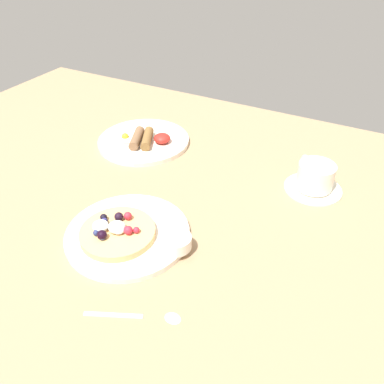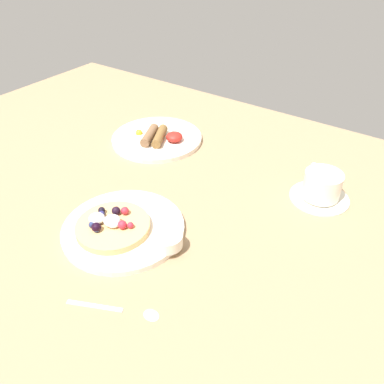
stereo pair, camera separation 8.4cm
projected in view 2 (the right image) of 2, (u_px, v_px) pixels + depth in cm
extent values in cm
cube|color=#9A7B59|center=(178.00, 204.00, 90.36)|extent=(176.32, 113.64, 3.00)
cylinder|color=white|center=(124.00, 228.00, 80.49)|extent=(25.24, 25.24, 1.25)
cylinder|color=tan|center=(113.00, 227.00, 78.91)|extent=(15.10, 15.10, 1.46)
sphere|color=black|center=(102.00, 210.00, 80.82)|extent=(1.46, 1.46, 1.46)
sphere|color=navy|center=(92.00, 225.00, 77.33)|extent=(1.23, 1.23, 1.23)
sphere|color=black|center=(96.00, 227.00, 76.25)|extent=(1.91, 1.91, 1.91)
sphere|color=#C4283A|center=(129.00, 224.00, 77.34)|extent=(1.32, 1.32, 1.32)
sphere|color=navy|center=(112.00, 217.00, 79.54)|extent=(1.01, 1.01, 1.01)
sphere|color=navy|center=(102.00, 214.00, 79.96)|extent=(1.35, 1.35, 1.35)
sphere|color=red|center=(122.00, 225.00, 76.91)|extent=(1.79, 1.79, 1.79)
sphere|color=red|center=(125.00, 211.00, 80.54)|extent=(1.68, 1.68, 1.68)
sphere|color=black|center=(116.00, 211.00, 80.43)|extent=(1.81, 1.81, 1.81)
sphere|color=navy|center=(96.00, 229.00, 76.22)|extent=(1.33, 1.33, 1.33)
ellipsoid|color=white|center=(113.00, 223.00, 77.52)|extent=(2.66, 2.66, 1.60)
ellipsoid|color=white|center=(97.00, 218.00, 78.40)|extent=(3.21, 3.21, 1.93)
ellipsoid|color=white|center=(112.00, 221.00, 77.73)|extent=(3.39, 3.39, 2.03)
cylinder|color=white|center=(168.00, 240.00, 74.95)|extent=(5.95, 5.95, 2.55)
cylinder|color=#542108|center=(167.00, 238.00, 74.64)|extent=(4.88, 4.88, 0.31)
cylinder|color=white|center=(157.00, 138.00, 111.48)|extent=(25.62, 25.62, 1.31)
cylinder|color=brown|center=(160.00, 136.00, 108.52)|extent=(6.62, 9.88, 2.56)
cylinder|color=brown|center=(150.00, 135.00, 108.98)|extent=(6.16, 9.98, 2.56)
ellipsoid|color=white|center=(139.00, 135.00, 111.34)|extent=(6.31, 5.37, 0.60)
sphere|color=yellow|center=(139.00, 133.00, 111.04)|extent=(2.00, 2.00, 2.00)
ellipsoid|color=#B4241D|center=(174.00, 137.00, 108.22)|extent=(4.64, 4.64, 2.55)
cylinder|color=white|center=(319.00, 197.00, 89.54)|extent=(13.47, 13.47, 0.80)
cylinder|color=white|center=(322.00, 185.00, 87.50)|extent=(8.50, 8.50, 6.05)
torus|color=white|center=(314.00, 171.00, 91.52)|extent=(3.36, 3.68, 4.19)
cylinder|color=brown|center=(324.00, 178.00, 86.35)|extent=(7.23, 7.23, 0.48)
cube|color=silver|center=(95.00, 306.00, 65.52)|extent=(9.34, 4.82, 0.30)
ellipsoid|color=silver|center=(151.00, 314.00, 63.99)|extent=(2.86, 2.20, 0.60)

